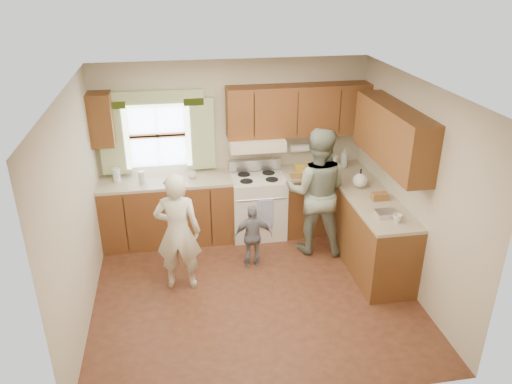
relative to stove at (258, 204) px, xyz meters
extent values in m
plane|color=#462415|center=(-0.30, -1.44, -0.47)|extent=(3.80, 3.80, 0.00)
plane|color=white|center=(-0.30, -1.44, 2.03)|extent=(3.80, 3.80, 0.00)
plane|color=beige|center=(-0.30, 0.31, 0.78)|extent=(3.80, 0.00, 3.80)
plane|color=beige|center=(-0.30, -3.19, 0.78)|extent=(3.80, 0.00, 3.80)
plane|color=beige|center=(-2.20, -1.44, 0.78)|extent=(0.00, 3.50, 3.50)
plane|color=beige|center=(1.60, -1.44, 0.78)|extent=(0.00, 3.50, 3.50)
cube|color=#4D2C10|center=(-1.29, 0.01, -0.02)|extent=(1.82, 0.60, 0.90)
cube|color=#4D2C10|center=(0.99, 0.01, -0.02)|extent=(1.22, 0.60, 0.90)
cube|color=#3C200D|center=(1.30, -1.11, -0.02)|extent=(0.60, 1.65, 0.90)
cube|color=tan|center=(-1.29, 0.01, 0.45)|extent=(1.82, 0.60, 0.04)
cube|color=tan|center=(0.99, 0.01, 0.45)|extent=(1.22, 0.60, 0.04)
cube|color=tan|center=(1.30, -1.11, 0.45)|extent=(0.60, 1.65, 0.04)
cube|color=#4D2C10|center=(0.60, 0.15, 1.33)|extent=(2.00, 0.33, 0.70)
cube|color=#3C200D|center=(-2.05, 0.15, 1.33)|extent=(0.30, 0.33, 0.70)
cube|color=#3C200D|center=(1.43, -1.11, 1.33)|extent=(0.33, 1.65, 0.70)
cube|color=beige|center=(0.00, 0.08, 0.91)|extent=(0.76, 0.45, 0.15)
cube|color=silver|center=(-1.35, 0.29, 1.03)|extent=(0.90, 0.03, 0.90)
cube|color=#EFEB46|center=(-1.93, 0.24, 1.03)|extent=(0.40, 0.05, 1.02)
cube|color=#EFEB46|center=(-0.77, 0.24, 1.03)|extent=(0.40, 0.05, 1.02)
cube|color=#EFEB46|center=(-1.35, 0.24, 1.55)|extent=(1.30, 0.05, 0.22)
cylinder|color=white|center=(0.65, 0.21, 0.75)|extent=(0.27, 0.12, 0.12)
imported|color=silver|center=(-0.92, 0.04, 0.52)|extent=(0.13, 0.13, 0.09)
imported|color=silver|center=(1.28, 0.05, 0.62)|extent=(0.16, 0.16, 0.30)
imported|color=silver|center=(0.72, -0.17, 0.50)|extent=(0.27, 0.27, 0.05)
imported|color=silver|center=(1.34, -1.68, 0.52)|extent=(0.14, 0.14, 0.10)
cylinder|color=silver|center=(-1.94, 0.08, 0.57)|extent=(0.10, 0.10, 0.19)
cube|color=olive|center=(0.54, -0.17, 0.48)|extent=(0.22, 0.17, 0.02)
cube|color=gold|center=(0.64, -0.04, 0.53)|extent=(0.20, 0.14, 0.11)
cylinder|color=silver|center=(1.01, 0.05, 0.60)|extent=(0.15, 0.15, 0.25)
cylinder|color=silver|center=(1.12, 0.02, 0.58)|extent=(0.12, 0.12, 0.20)
sphere|color=silver|center=(1.26, -0.66, 0.57)|extent=(0.20, 0.20, 0.20)
cube|color=olive|center=(1.37, -1.07, 0.52)|extent=(0.20, 0.11, 0.09)
cube|color=silver|center=(1.28, -1.51, 0.50)|extent=(0.26, 0.18, 0.06)
cylinder|color=silver|center=(-1.60, -0.02, 0.55)|extent=(0.09, 0.09, 0.16)
cube|color=silver|center=(0.00, -0.01, -0.02)|extent=(0.76, 0.64, 0.90)
cube|color=#B7B7BC|center=(0.00, 0.25, 0.52)|extent=(0.76, 0.10, 0.16)
cylinder|color=#B7B7BC|center=(0.00, -0.33, 0.23)|extent=(0.68, 0.03, 0.03)
cube|color=#4552A2|center=(0.05, -0.35, 0.01)|extent=(0.22, 0.02, 0.42)
cylinder|color=black|center=(-0.18, 0.11, 0.44)|extent=(0.18, 0.18, 0.01)
cylinder|color=black|center=(0.18, 0.11, 0.44)|extent=(0.18, 0.18, 0.01)
cylinder|color=black|center=(-0.18, -0.14, 0.44)|extent=(0.18, 0.18, 0.01)
cylinder|color=black|center=(0.18, -0.14, 0.44)|extent=(0.18, 0.18, 0.01)
imported|color=silver|center=(-1.16, -1.15, 0.29)|extent=(0.60, 0.44, 1.50)
imported|color=#2C4735|center=(0.70, -0.59, 0.42)|extent=(1.02, 0.89, 1.76)
imported|color=gray|center=(-0.21, -0.85, -0.03)|extent=(0.51, 0.22, 0.87)
camera|label=1|loc=(-1.12, -6.41, 3.19)|focal=35.00mm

